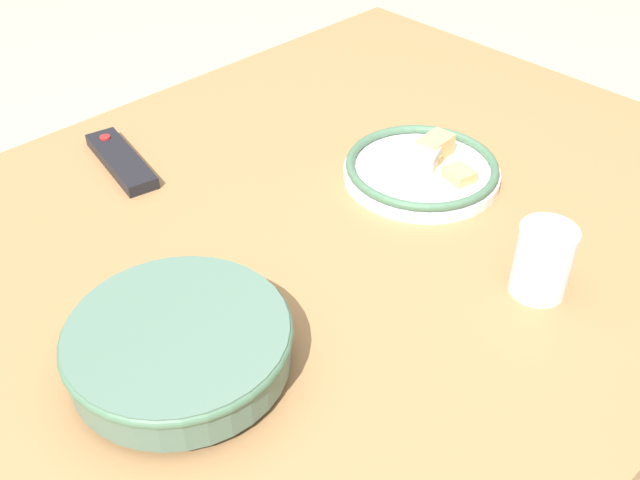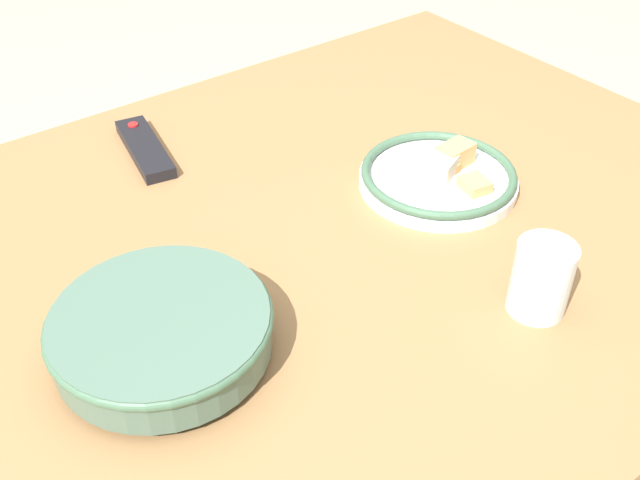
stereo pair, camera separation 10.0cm
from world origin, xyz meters
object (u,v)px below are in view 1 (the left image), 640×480
(noodle_bowl, at_px, (179,344))
(food_plate, at_px, (423,169))
(tv_remote, at_px, (121,161))
(drinking_glass, at_px, (543,261))

(noodle_bowl, bearing_deg, food_plate, 6.99)
(food_plate, bearing_deg, tv_remote, 131.62)
(tv_remote, height_order, drinking_glass, drinking_glass)
(noodle_bowl, distance_m, drinking_glass, 0.48)
(noodle_bowl, bearing_deg, drinking_glass, -27.14)
(food_plate, xyz_separation_m, drinking_glass, (-0.10, -0.28, 0.03))
(noodle_bowl, height_order, tv_remote, noodle_bowl)
(tv_remote, relative_size, drinking_glass, 2.00)
(tv_remote, bearing_deg, drinking_glass, -59.80)
(food_plate, height_order, tv_remote, food_plate)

